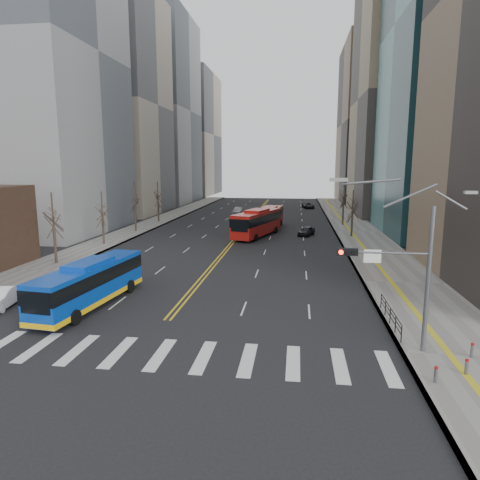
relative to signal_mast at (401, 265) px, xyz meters
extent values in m
plane|color=black|center=(-13.77, -2.00, -4.86)|extent=(220.00, 220.00, 0.00)
cube|color=slate|center=(3.73, 43.00, -4.78)|extent=(7.00, 130.00, 0.15)
cube|color=slate|center=(-30.27, 43.00, -4.78)|extent=(5.00, 130.00, 0.15)
cube|color=silver|center=(-19.67, -2.00, -4.85)|extent=(0.70, 4.00, 0.01)
cube|color=silver|center=(-17.31, -2.00, -4.85)|extent=(0.70, 4.00, 0.01)
cube|color=silver|center=(-14.95, -2.00, -4.85)|extent=(0.70, 4.00, 0.01)
cube|color=silver|center=(-12.58, -2.00, -4.85)|extent=(0.70, 4.00, 0.01)
cube|color=silver|center=(-10.22, -2.00, -4.85)|extent=(0.70, 4.00, 0.01)
cube|color=silver|center=(-7.86, -2.00, -4.85)|extent=(0.70, 4.00, 0.01)
cube|color=silver|center=(-5.49, -2.00, -4.85)|extent=(0.70, 4.00, 0.01)
cube|color=silver|center=(-3.13, -2.00, -4.85)|extent=(0.70, 4.00, 0.01)
cube|color=silver|center=(-0.77, -2.00, -4.85)|extent=(0.70, 4.00, 0.01)
cube|color=gold|center=(-13.97, 53.00, -4.85)|extent=(0.15, 100.00, 0.01)
cube|color=gold|center=(-13.57, 53.00, -4.85)|extent=(0.15, 100.00, 0.01)
cube|color=gray|center=(-44.77, 38.00, 21.14)|extent=(22.00, 24.00, 52.00)
cube|color=gray|center=(-44.77, 64.00, 17.14)|extent=(22.00, 22.00, 44.00)
cube|color=gray|center=(-43.77, 91.00, 19.14)|extent=(20.00, 26.00, 48.00)
cube|color=#357478|center=(17.23, 42.00, 24.14)|extent=(20.00, 22.00, 58.00)
cube|color=gray|center=(16.23, 69.00, 18.14)|extent=(20.00, 26.00, 46.00)
cube|color=gray|center=(-42.77, 123.00, 15.14)|extent=(18.00, 30.00, 40.00)
cube|color=brown|center=(15.23, 101.00, 16.14)|extent=(18.00, 30.00, 42.00)
cylinder|color=slate|center=(1.43, 0.00, -0.86)|extent=(0.24, 0.24, 8.00)
cylinder|color=slate|center=(-0.82, 0.00, 0.64)|extent=(4.50, 0.12, 0.12)
cube|color=black|center=(-2.77, 0.00, 0.64)|extent=(1.10, 0.28, 0.38)
cylinder|color=#FF190C|center=(-3.12, -0.16, 0.64)|extent=(0.24, 0.08, 0.24)
cylinder|color=black|center=(-2.77, -0.16, 0.64)|extent=(0.24, 0.08, 0.24)
cylinder|color=black|center=(-2.42, -0.16, 0.64)|extent=(0.24, 0.08, 0.24)
cube|color=white|center=(-1.47, 0.00, 0.44)|extent=(0.90, 0.06, 0.70)
cube|color=#999993|center=(-3.37, 0.00, 4.44)|extent=(0.90, 0.35, 0.18)
cube|color=black|center=(0.53, 4.00, -3.71)|extent=(0.04, 6.00, 0.04)
cylinder|color=black|center=(0.53, 1.00, -4.21)|extent=(0.06, 0.06, 1.00)
cylinder|color=black|center=(0.53, 2.50, -4.21)|extent=(0.06, 0.06, 1.00)
cylinder|color=black|center=(0.53, 4.00, -4.21)|extent=(0.06, 0.06, 1.00)
cylinder|color=black|center=(0.53, 5.50, -4.21)|extent=(0.06, 0.06, 1.00)
cylinder|color=black|center=(0.53, 7.00, -4.21)|extent=(0.06, 0.06, 1.00)
cylinder|color=slate|center=(1.03, -3.50, -4.36)|extent=(0.16, 0.16, 0.70)
cylinder|color=#B2140F|center=(1.03, -3.50, -3.98)|extent=(0.17, 0.17, 0.10)
cylinder|color=slate|center=(2.73, -2.50, -4.36)|extent=(0.16, 0.16, 0.70)
cylinder|color=#B2140F|center=(2.73, -2.50, -3.98)|extent=(0.17, 0.17, 0.10)
cylinder|color=slate|center=(3.73, -0.50, -4.36)|extent=(0.16, 0.16, 0.70)
cylinder|color=#B2140F|center=(3.73, -0.50, -3.98)|extent=(0.17, 0.17, 0.10)
cylinder|color=#33291F|center=(-29.77, 17.00, -2.91)|extent=(0.28, 0.28, 3.90)
cylinder|color=#33291F|center=(-29.77, 28.00, -3.06)|extent=(0.28, 0.28, 3.60)
cylinder|color=#33291F|center=(-29.77, 39.00, -2.86)|extent=(0.28, 0.28, 4.00)
cylinder|color=#33291F|center=(-29.77, 50.00, -2.96)|extent=(0.28, 0.28, 3.80)
cylinder|color=#33291F|center=(2.23, 38.00, -3.11)|extent=(0.28, 0.28, 3.50)
cylinder|color=#33291F|center=(2.23, 50.00, -2.98)|extent=(0.28, 0.28, 3.75)
cube|color=#0B3EB1|center=(-20.10, 5.18, -3.17)|extent=(3.54, 11.51, 2.67)
cube|color=black|center=(-20.10, 5.18, -2.63)|extent=(3.60, 11.53, 0.97)
cube|color=#0B3EB1|center=(-20.10, 5.18, -1.74)|extent=(2.30, 4.14, 0.40)
cube|color=yellow|center=(-20.10, 5.18, -4.31)|extent=(3.60, 11.53, 0.35)
cylinder|color=black|center=(-21.65, 1.71, -4.36)|extent=(0.40, 1.03, 1.00)
cylinder|color=black|center=(-19.31, 1.46, -4.36)|extent=(0.40, 1.03, 1.00)
cylinder|color=black|center=(-20.89, 8.91, -4.36)|extent=(0.40, 1.03, 1.00)
cylinder|color=black|center=(-18.54, 8.66, -4.36)|extent=(0.40, 1.03, 1.00)
cube|color=red|center=(-11.01, 37.14, -2.90)|extent=(6.21, 12.50, 3.21)
cube|color=black|center=(-11.01, 37.14, -2.30)|extent=(6.27, 12.54, 1.14)
cube|color=red|center=(-11.01, 37.14, -1.20)|extent=(3.37, 4.74, 0.40)
cylinder|color=black|center=(-13.47, 33.80, -4.36)|extent=(0.58, 1.04, 1.00)
cylinder|color=black|center=(-10.81, 33.00, -4.36)|extent=(0.58, 1.04, 1.00)
cylinder|color=black|center=(-11.20, 41.29, -4.36)|extent=(0.58, 1.04, 1.00)
cylinder|color=black|center=(-8.54, 40.48, -4.36)|extent=(0.58, 1.04, 1.00)
cube|color=red|center=(-9.79, 44.91, -3.06)|extent=(4.01, 11.36, 2.88)
cube|color=black|center=(-9.79, 44.91, -2.50)|extent=(4.07, 11.39, 1.04)
cube|color=red|center=(-9.79, 44.91, -1.52)|extent=(2.53, 4.13, 0.40)
cylinder|color=black|center=(-11.53, 41.55, -4.36)|extent=(0.43, 1.03, 1.00)
cylinder|color=black|center=(-9.02, 41.21, -4.36)|extent=(0.43, 1.03, 1.00)
cylinder|color=black|center=(-10.56, 48.60, -4.36)|extent=(0.43, 1.03, 1.00)
cylinder|color=black|center=(-8.06, 48.26, -4.36)|extent=(0.43, 1.03, 1.00)
imported|color=white|center=(-26.27, 4.00, -4.13)|extent=(2.18, 4.58, 1.45)
imported|color=black|center=(-4.02, 38.69, -4.19)|extent=(2.88, 4.22, 1.34)
imported|color=#AAAAB0|center=(-17.68, 64.37, -4.20)|extent=(1.88, 4.55, 1.32)
imported|color=black|center=(-2.81, 78.33, -4.20)|extent=(3.04, 5.07, 1.32)
camera|label=1|loc=(-5.50, -22.81, 5.21)|focal=32.00mm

